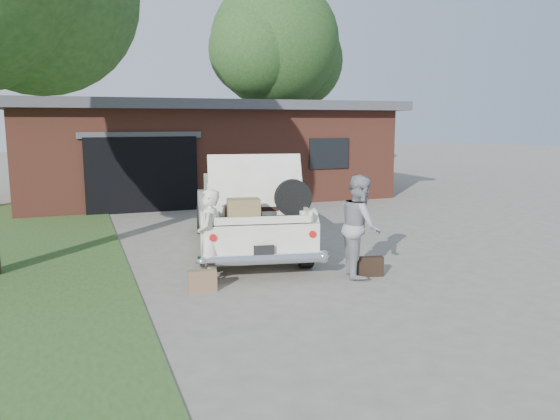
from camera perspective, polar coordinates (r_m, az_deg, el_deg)
name	(u,v)px	position (r m, az deg, el deg)	size (l,w,h in m)	color
ground	(293,280)	(9.26, 1.32, -7.30)	(90.00, 90.00, 0.00)	gray
house	(200,148)	(20.19, -8.36, 6.40)	(12.80, 7.80, 3.30)	brown
tree_right	(277,49)	(27.88, -0.35, 16.47)	(7.23, 6.29, 9.56)	#38281E
sedan	(247,213)	(11.36, -3.49, -0.29)	(2.92, 5.44, 2.05)	white
woman_left	(209,236)	(9.00, -7.43, -2.76)	(0.57, 0.37, 1.55)	silver
woman_right	(360,226)	(9.41, 8.36, -1.64)	(0.85, 0.66, 1.75)	gray
suitcase_left	(203,281)	(8.68, -8.10, -7.33)	(0.44, 0.14, 0.34)	brown
suitcase_right	(370,266)	(9.55, 9.42, -5.84)	(0.44, 0.14, 0.34)	black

